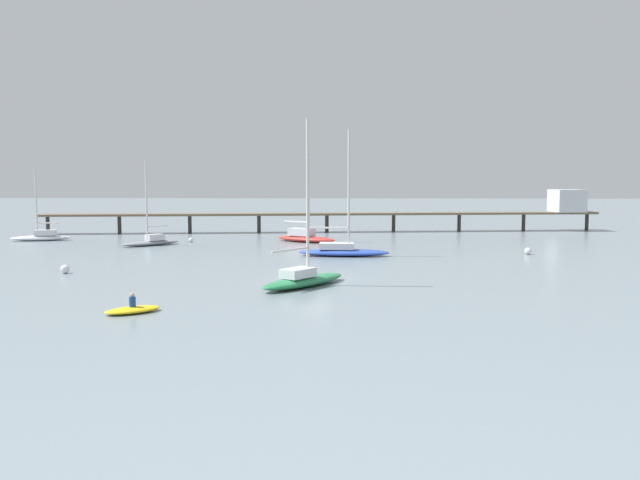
{
  "coord_description": "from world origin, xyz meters",
  "views": [
    {
      "loc": [
        2.17,
        -47.38,
        7.4
      ],
      "look_at": [
        0.0,
        14.77,
        1.5
      ],
      "focal_mm": 36.18,
      "sensor_mm": 36.0,
      "label": 1
    }
  ],
  "objects_px": {
    "sailboat_red": "(305,236)",
    "mooring_buoy_near": "(65,269)",
    "mooring_buoy_outer": "(191,240)",
    "pier": "(431,209)",
    "sailboat_green": "(303,277)",
    "sailboat_white": "(41,236)",
    "mooring_buoy_far": "(528,251)",
    "sailboat_gray": "(151,240)",
    "dinghy_yellow": "(133,309)",
    "sailboat_blue": "(343,249)"
  },
  "relations": [
    {
      "from": "sailboat_red",
      "to": "mooring_buoy_near",
      "type": "height_order",
      "value": "sailboat_red"
    },
    {
      "from": "mooring_buoy_outer",
      "to": "pier",
      "type": "bearing_deg",
      "value": 28.9
    },
    {
      "from": "sailboat_green",
      "to": "sailboat_white",
      "type": "bearing_deg",
      "value": 136.34
    },
    {
      "from": "pier",
      "to": "sailboat_green",
      "type": "relative_size",
      "value": 6.71
    },
    {
      "from": "pier",
      "to": "mooring_buoy_outer",
      "type": "xyz_separation_m",
      "value": [
        -30.33,
        -16.74,
        -2.96
      ]
    },
    {
      "from": "mooring_buoy_outer",
      "to": "mooring_buoy_far",
      "type": "xyz_separation_m",
      "value": [
        36.01,
        -11.07,
        0.06
      ]
    },
    {
      "from": "pier",
      "to": "sailboat_white",
      "type": "relative_size",
      "value": 8.68
    },
    {
      "from": "sailboat_red",
      "to": "sailboat_white",
      "type": "xyz_separation_m",
      "value": [
        -31.82,
        0.45,
        -0.07
      ]
    },
    {
      "from": "sailboat_green",
      "to": "pier",
      "type": "bearing_deg",
      "value": 72.15
    },
    {
      "from": "sailboat_gray",
      "to": "sailboat_green",
      "type": "distance_m",
      "value": 32.77
    },
    {
      "from": "mooring_buoy_outer",
      "to": "dinghy_yellow",
      "type": "bearing_deg",
      "value": -81.21
    },
    {
      "from": "sailboat_green",
      "to": "mooring_buoy_near",
      "type": "distance_m",
      "value": 19.85
    },
    {
      "from": "pier",
      "to": "mooring_buoy_far",
      "type": "xyz_separation_m",
      "value": [
        5.68,
        -27.81,
        -2.9
      ]
    },
    {
      "from": "sailboat_blue",
      "to": "mooring_buoy_far",
      "type": "xyz_separation_m",
      "value": [
        18.21,
        1.83,
        -0.31
      ]
    },
    {
      "from": "pier",
      "to": "sailboat_gray",
      "type": "distance_m",
      "value": 39.72
    },
    {
      "from": "sailboat_white",
      "to": "mooring_buoy_outer",
      "type": "xyz_separation_m",
      "value": [
        18.46,
        -1.35,
        -0.32
      ]
    },
    {
      "from": "sailboat_green",
      "to": "dinghy_yellow",
      "type": "distance_m",
      "value": 12.83
    },
    {
      "from": "mooring_buoy_far",
      "to": "mooring_buoy_near",
      "type": "bearing_deg",
      "value": -160.53
    },
    {
      "from": "sailboat_red",
      "to": "dinghy_yellow",
      "type": "bearing_deg",
      "value": -100.01
    },
    {
      "from": "sailboat_red",
      "to": "sailboat_blue",
      "type": "height_order",
      "value": "sailboat_blue"
    },
    {
      "from": "sailboat_green",
      "to": "sailboat_blue",
      "type": "distance_m",
      "value": 17.97
    },
    {
      "from": "pier",
      "to": "sailboat_blue",
      "type": "relative_size",
      "value": 6.4
    },
    {
      "from": "sailboat_green",
      "to": "mooring_buoy_far",
      "type": "bearing_deg",
      "value": 43.09
    },
    {
      "from": "mooring_buoy_far",
      "to": "pier",
      "type": "bearing_deg",
      "value": 101.54
    },
    {
      "from": "sailboat_red",
      "to": "mooring_buoy_near",
      "type": "bearing_deg",
      "value": -123.64
    },
    {
      "from": "sailboat_red",
      "to": "mooring_buoy_near",
      "type": "relative_size",
      "value": 14.09
    },
    {
      "from": "sailboat_blue",
      "to": "mooring_buoy_near",
      "type": "bearing_deg",
      "value": -150.55
    },
    {
      "from": "sailboat_gray",
      "to": "sailboat_white",
      "type": "distance_m",
      "value": 15.71
    },
    {
      "from": "pier",
      "to": "mooring_buoy_near",
      "type": "xyz_separation_m",
      "value": [
        -34.35,
        -41.96,
        -2.89
      ]
    },
    {
      "from": "sailboat_red",
      "to": "mooring_buoy_near",
      "type": "distance_m",
      "value": 31.37
    },
    {
      "from": "pier",
      "to": "sailboat_white",
      "type": "distance_m",
      "value": 51.23
    },
    {
      "from": "sailboat_gray",
      "to": "mooring_buoy_far",
      "type": "distance_m",
      "value": 40.29
    },
    {
      "from": "dinghy_yellow",
      "to": "mooring_buoy_far",
      "type": "bearing_deg",
      "value": 43.97
    },
    {
      "from": "sailboat_red",
      "to": "mooring_buoy_outer",
      "type": "bearing_deg",
      "value": -176.14
    },
    {
      "from": "sailboat_blue",
      "to": "sailboat_gray",
      "type": "bearing_deg",
      "value": 156.81
    },
    {
      "from": "sailboat_white",
      "to": "sailboat_blue",
      "type": "xyz_separation_m",
      "value": [
        36.26,
        -14.25,
        0.04
      ]
    },
    {
      "from": "sailboat_blue",
      "to": "mooring_buoy_outer",
      "type": "xyz_separation_m",
      "value": [
        -17.8,
        12.9,
        -0.37
      ]
    },
    {
      "from": "sailboat_gray",
      "to": "sailboat_blue",
      "type": "height_order",
      "value": "sailboat_blue"
    },
    {
      "from": "sailboat_gray",
      "to": "mooring_buoy_outer",
      "type": "bearing_deg",
      "value": 46.03
    },
    {
      "from": "mooring_buoy_outer",
      "to": "sailboat_green",
      "type": "bearing_deg",
      "value": -63.82
    },
    {
      "from": "pier",
      "to": "mooring_buoy_outer",
      "type": "distance_m",
      "value": 34.77
    },
    {
      "from": "dinghy_yellow",
      "to": "mooring_buoy_outer",
      "type": "height_order",
      "value": "dinghy_yellow"
    },
    {
      "from": "sailboat_gray",
      "to": "sailboat_blue",
      "type": "xyz_separation_m",
      "value": [
        21.4,
        -9.17,
        0.04
      ]
    },
    {
      "from": "mooring_buoy_outer",
      "to": "mooring_buoy_far",
      "type": "height_order",
      "value": "mooring_buoy_far"
    },
    {
      "from": "pier",
      "to": "sailboat_white",
      "type": "height_order",
      "value": "sailboat_white"
    },
    {
      "from": "sailboat_red",
      "to": "mooring_buoy_near",
      "type": "xyz_separation_m",
      "value": [
        -17.38,
        -26.12,
        -0.32
      ]
    },
    {
      "from": "mooring_buoy_near",
      "to": "mooring_buoy_outer",
      "type": "xyz_separation_m",
      "value": [
        4.02,
        25.22,
        -0.07
      ]
    },
    {
      "from": "sailboat_white",
      "to": "sailboat_blue",
      "type": "distance_m",
      "value": 38.96
    },
    {
      "from": "sailboat_red",
      "to": "sailboat_white",
      "type": "distance_m",
      "value": 31.82
    },
    {
      "from": "pier",
      "to": "mooring_buoy_near",
      "type": "relative_size",
      "value": 111.72
    }
  ]
}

